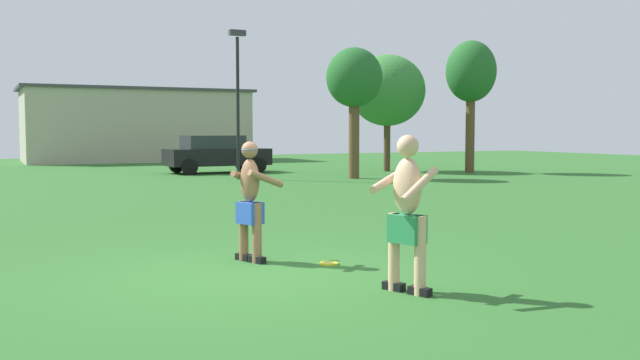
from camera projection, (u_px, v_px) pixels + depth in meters
The scene contains 10 objects.
ground_plane at pixel (245, 275), 8.61m from camera, with size 80.00×80.00×0.00m, color #2D6628.
player_with_cap at pixel (250, 196), 9.47m from camera, with size 0.69×0.70×1.65m.
player_in_green at pixel (407, 209), 7.63m from camera, with size 0.72×0.77×1.74m.
frisbee at pixel (329, 263), 9.32m from camera, with size 0.26×0.26×0.03m, color yellow.
car_black_mid_lot at pixel (216, 153), 29.44m from camera, with size 4.37×2.16×1.58m.
lamp_post at pixel (238, 88), 25.29m from camera, with size 0.60×0.24×5.41m.
outbuilding_behind_lot at pixel (136, 125), 40.83m from camera, with size 12.85×6.00×4.19m.
tree_left_field at pixel (354, 80), 25.76m from camera, with size 2.09×2.09×4.85m.
tree_behind_players at pixel (387, 91), 30.36m from camera, with size 3.30×3.30×5.08m.
tree_near_building at pixel (471, 74), 29.41m from camera, with size 2.12×2.12×5.57m.
Camera 1 is at (-2.92, -8.04, 1.79)m, focal length 39.13 mm.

